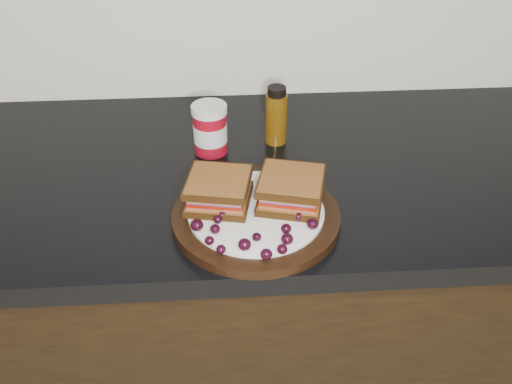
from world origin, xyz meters
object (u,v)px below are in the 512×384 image
plate (256,217)px  oil_bottle (276,115)px  sandwich_left (219,191)px  condiment_jar (210,129)px

plate → oil_bottle: size_ratio=2.33×
plate → sandwich_left: 0.08m
sandwich_left → oil_bottle: size_ratio=0.85×
condiment_jar → oil_bottle: bearing=12.7°
plate → sandwich_left: bearing=157.3°
plate → oil_bottle: (0.06, 0.25, 0.05)m
sandwich_left → oil_bottle: bearing=73.7°
condiment_jar → sandwich_left: bearing=-86.0°
oil_bottle → plate: bearing=-102.6°
oil_bottle → sandwich_left: bearing=-117.1°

